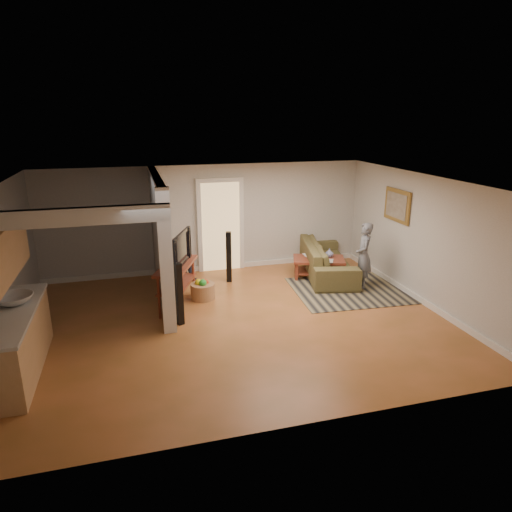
{
  "coord_description": "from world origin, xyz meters",
  "views": [
    {
      "loc": [
        -1.66,
        -7.33,
        3.59
      ],
      "look_at": [
        0.45,
        0.35,
        1.1
      ],
      "focal_mm": 32.0,
      "sensor_mm": 36.0,
      "label": 1
    }
  ],
  "objects_px": {
    "sofa": "(326,274)",
    "toddler": "(188,279)",
    "coffee_table": "(319,262)",
    "child": "(361,287)",
    "tv_console": "(177,269)",
    "toy_basket": "(203,290)",
    "speaker_right": "(229,257)",
    "speaker_left": "(179,294)"
  },
  "relations": [
    {
      "from": "sofa",
      "to": "toddler",
      "type": "bearing_deg",
      "value": 93.41
    },
    {
      "from": "sofa",
      "to": "coffee_table",
      "type": "height_order",
      "value": "coffee_table"
    },
    {
      "from": "child",
      "to": "toddler",
      "type": "relative_size",
      "value": 1.76
    },
    {
      "from": "sofa",
      "to": "tv_console",
      "type": "height_order",
      "value": "tv_console"
    },
    {
      "from": "toy_basket",
      "to": "sofa",
      "type": "bearing_deg",
      "value": 13.34
    },
    {
      "from": "tv_console",
      "to": "speaker_right",
      "type": "relative_size",
      "value": 1.26
    },
    {
      "from": "toy_basket",
      "to": "speaker_right",
      "type": "bearing_deg",
      "value": 48.77
    },
    {
      "from": "speaker_right",
      "to": "sofa",
      "type": "bearing_deg",
      "value": 14.59
    },
    {
      "from": "toy_basket",
      "to": "toddler",
      "type": "distance_m",
      "value": 1.24
    },
    {
      "from": "speaker_right",
      "to": "toy_basket",
      "type": "xyz_separation_m",
      "value": [
        -0.73,
        -0.83,
        -0.39
      ]
    },
    {
      "from": "speaker_left",
      "to": "child",
      "type": "xyz_separation_m",
      "value": [
        4.0,
        0.81,
        -0.57
      ]
    },
    {
      "from": "toy_basket",
      "to": "coffee_table",
      "type": "bearing_deg",
      "value": 11.59
    },
    {
      "from": "tv_console",
      "to": "child",
      "type": "distance_m",
      "value": 4.01
    },
    {
      "from": "toy_basket",
      "to": "child",
      "type": "height_order",
      "value": "child"
    },
    {
      "from": "coffee_table",
      "to": "child",
      "type": "distance_m",
      "value": 1.11
    },
    {
      "from": "tv_console",
      "to": "child",
      "type": "relative_size",
      "value": 1.02
    },
    {
      "from": "sofa",
      "to": "tv_console",
      "type": "xyz_separation_m",
      "value": [
        -3.54,
        -0.98,
        0.78
      ]
    },
    {
      "from": "coffee_table",
      "to": "toddler",
      "type": "relative_size",
      "value": 1.61
    },
    {
      "from": "sofa",
      "to": "speaker_right",
      "type": "bearing_deg",
      "value": 99.58
    },
    {
      "from": "speaker_left",
      "to": "speaker_right",
      "type": "xyz_separation_m",
      "value": [
        1.3,
        1.9,
        0.0
      ]
    },
    {
      "from": "toddler",
      "to": "coffee_table",
      "type": "bearing_deg",
      "value": -159.38
    },
    {
      "from": "sofa",
      "to": "toy_basket",
      "type": "relative_size",
      "value": 5.16
    },
    {
      "from": "toy_basket",
      "to": "toddler",
      "type": "xyz_separation_m",
      "value": [
        -0.14,
        1.22,
        -0.18
      ]
    },
    {
      "from": "tv_console",
      "to": "toy_basket",
      "type": "height_order",
      "value": "tv_console"
    },
    {
      "from": "toddler",
      "to": "toy_basket",
      "type": "bearing_deg",
      "value": 129.69
    },
    {
      "from": "tv_console",
      "to": "toy_basket",
      "type": "bearing_deg",
      "value": 48.96
    },
    {
      "from": "tv_console",
      "to": "speaker_right",
      "type": "height_order",
      "value": "tv_console"
    },
    {
      "from": "coffee_table",
      "to": "speaker_right",
      "type": "distance_m",
      "value": 2.08
    },
    {
      "from": "speaker_right",
      "to": "toy_basket",
      "type": "height_order",
      "value": "speaker_right"
    },
    {
      "from": "sofa",
      "to": "child",
      "type": "distance_m",
      "value": 1.06
    },
    {
      "from": "sofa",
      "to": "speaker_right",
      "type": "xyz_separation_m",
      "value": [
        -2.3,
        0.11,
        0.57
      ]
    },
    {
      "from": "coffee_table",
      "to": "toy_basket",
      "type": "xyz_separation_m",
      "value": [
        -2.78,
        -0.57,
        -0.17
      ]
    },
    {
      "from": "coffee_table",
      "to": "tv_console",
      "type": "height_order",
      "value": "tv_console"
    },
    {
      "from": "tv_console",
      "to": "coffee_table",
      "type": "bearing_deg",
      "value": 36.21
    },
    {
      "from": "sofa",
      "to": "speaker_right",
      "type": "distance_m",
      "value": 2.37
    },
    {
      "from": "coffee_table",
      "to": "speaker_right",
      "type": "relative_size",
      "value": 1.14
    },
    {
      "from": "coffee_table",
      "to": "toy_basket",
      "type": "relative_size",
      "value": 2.67
    },
    {
      "from": "sofa",
      "to": "coffee_table",
      "type": "bearing_deg",
      "value": 133.29
    },
    {
      "from": "toy_basket",
      "to": "child",
      "type": "xyz_separation_m",
      "value": [
        3.42,
        -0.26,
        -0.18
      ]
    },
    {
      "from": "speaker_left",
      "to": "coffee_table",
      "type": "bearing_deg",
      "value": 1.76
    },
    {
      "from": "coffee_table",
      "to": "speaker_left",
      "type": "bearing_deg",
      "value": -153.97
    },
    {
      "from": "sofa",
      "to": "speaker_left",
      "type": "bearing_deg",
      "value": 128.75
    }
  ]
}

